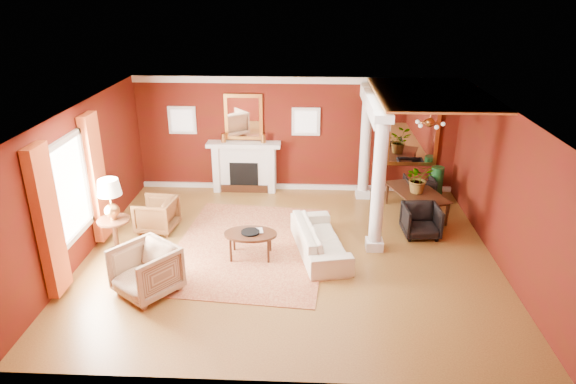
{
  "coord_description": "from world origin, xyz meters",
  "views": [
    {
      "loc": [
        0.39,
        -8.94,
        5.05
      ],
      "look_at": [
        -0.05,
        0.46,
        1.15
      ],
      "focal_mm": 32.0,
      "sensor_mm": 36.0,
      "label": 1
    }
  ],
  "objects_px": {
    "coffee_table": "(250,235)",
    "armchair_leopard": "(156,213)",
    "side_table": "(111,204)",
    "sofa": "(320,234)",
    "armchair_stripe": "(146,268)",
    "dining_table": "(418,196)"
  },
  "relations": [
    {
      "from": "side_table",
      "to": "armchair_leopard",
      "type": "bearing_deg",
      "value": 62.85
    },
    {
      "from": "armchair_leopard",
      "to": "armchair_stripe",
      "type": "bearing_deg",
      "value": 18.29
    },
    {
      "from": "coffee_table",
      "to": "side_table",
      "type": "bearing_deg",
      "value": 178.91
    },
    {
      "from": "side_table",
      "to": "sofa",
      "type": "bearing_deg",
      "value": 2.38
    },
    {
      "from": "sofa",
      "to": "side_table",
      "type": "bearing_deg",
      "value": 80.03
    },
    {
      "from": "sofa",
      "to": "armchair_leopard",
      "type": "xyz_separation_m",
      "value": [
        -3.52,
        0.85,
        -0.01
      ]
    },
    {
      "from": "sofa",
      "to": "dining_table",
      "type": "bearing_deg",
      "value": -61.62
    },
    {
      "from": "coffee_table",
      "to": "dining_table",
      "type": "bearing_deg",
      "value": 30.91
    },
    {
      "from": "sofa",
      "to": "armchair_stripe",
      "type": "bearing_deg",
      "value": 104.98
    },
    {
      "from": "armchair_stripe",
      "to": "dining_table",
      "type": "xyz_separation_m",
      "value": [
        5.26,
        3.49,
        -0.03
      ]
    },
    {
      "from": "coffee_table",
      "to": "armchair_leopard",
      "type": "bearing_deg",
      "value": 153.73
    },
    {
      "from": "armchair_leopard",
      "to": "side_table",
      "type": "height_order",
      "value": "side_table"
    },
    {
      "from": "sofa",
      "to": "armchair_leopard",
      "type": "relative_size",
      "value": 2.6
    },
    {
      "from": "coffee_table",
      "to": "dining_table",
      "type": "distance_m",
      "value": 4.21
    },
    {
      "from": "sofa",
      "to": "armchair_leopard",
      "type": "bearing_deg",
      "value": 64.07
    },
    {
      "from": "armchair_leopard",
      "to": "coffee_table",
      "type": "relative_size",
      "value": 0.78
    },
    {
      "from": "armchair_stripe",
      "to": "armchair_leopard",
      "type": "bearing_deg",
      "value": 139.72
    },
    {
      "from": "armchair_stripe",
      "to": "coffee_table",
      "type": "height_order",
      "value": "armchair_stripe"
    },
    {
      "from": "sofa",
      "to": "coffee_table",
      "type": "distance_m",
      "value": 1.37
    },
    {
      "from": "sofa",
      "to": "armchair_stripe",
      "type": "xyz_separation_m",
      "value": [
        -3.0,
        -1.55,
        0.07
      ]
    },
    {
      "from": "armchair_leopard",
      "to": "coffee_table",
      "type": "xyz_separation_m",
      "value": [
        2.16,
        -1.07,
        0.07
      ]
    },
    {
      "from": "armchair_stripe",
      "to": "side_table",
      "type": "height_order",
      "value": "side_table"
    }
  ]
}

